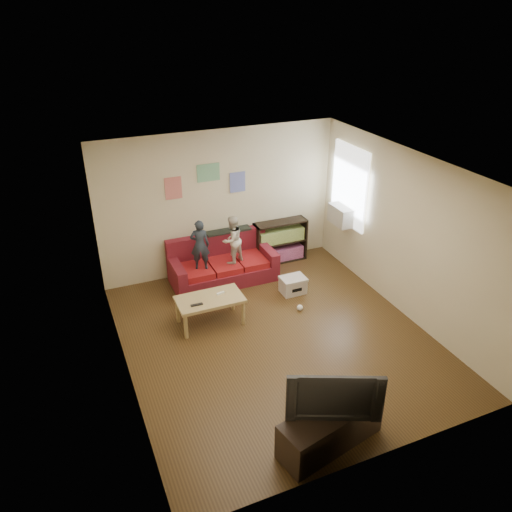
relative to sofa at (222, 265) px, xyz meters
name	(u,v)px	position (x,y,z in m)	size (l,w,h in m)	color
room_shell	(278,261)	(0.15, -2.07, 1.07)	(4.52, 5.02, 2.72)	#4D3519
sofa	(222,265)	(0.00, 0.00, 0.00)	(1.92, 0.88, 0.84)	maroon
child_a	(200,245)	(-0.45, -0.17, 0.58)	(0.34, 0.22, 0.93)	#222A33
child_b	(232,240)	(0.15, -0.17, 0.57)	(0.43, 0.34, 0.89)	beige
coffee_table	(210,302)	(-0.66, -1.29, 0.12)	(1.06, 0.58, 0.47)	tan
remote	(197,305)	(-0.91, -1.41, 0.20)	(0.19, 0.05, 0.02)	black
game_controller	(221,293)	(-0.46, -1.24, 0.21)	(0.13, 0.04, 0.03)	white
bookshelf	(280,243)	(1.30, 0.23, 0.09)	(1.06, 0.32, 0.85)	black
window	(349,186)	(2.37, -0.42, 1.36)	(0.04, 1.08, 1.48)	white
ac_unit	(341,215)	(2.25, -0.42, 0.80)	(0.28, 0.55, 0.35)	#B7B2A3
artwork_left	(173,188)	(-0.70, 0.42, 1.47)	(0.30, 0.01, 0.40)	#D87266
artwork_center	(208,173)	(-0.05, 0.42, 1.67)	(0.42, 0.01, 0.32)	#72B27F
artwork_right	(238,182)	(0.50, 0.42, 1.42)	(0.30, 0.01, 0.38)	#727FCC
file_box	(293,285)	(0.99, -0.97, -0.13)	(0.44, 0.34, 0.30)	silver
tv_stand	(330,428)	(-0.16, -4.19, -0.04)	(1.30, 0.43, 0.49)	black
television	(334,392)	(-0.16, -4.19, 0.51)	(1.08, 0.14, 0.62)	black
tissue	(300,308)	(0.84, -1.53, -0.23)	(0.10, 0.10, 0.10)	white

